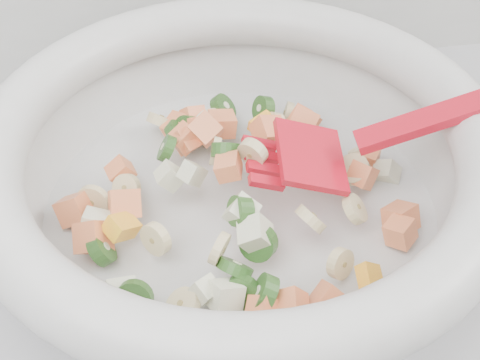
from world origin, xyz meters
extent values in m
cylinder|color=#BAB9B8|center=(-0.01, 1.50, 0.91)|extent=(0.34, 0.34, 0.02)
torus|color=#BAB9B8|center=(-0.01, 1.50, 0.99)|extent=(0.41, 0.41, 0.05)
cylinder|color=beige|center=(-0.04, 1.43, 0.95)|extent=(0.03, 0.03, 0.03)
cylinder|color=beige|center=(0.05, 1.41, 0.94)|extent=(0.03, 0.02, 0.03)
cylinder|color=beige|center=(-0.13, 1.51, 0.93)|extent=(0.04, 0.02, 0.04)
cylinder|color=beige|center=(0.03, 1.57, 0.94)|extent=(0.02, 0.03, 0.04)
cylinder|color=beige|center=(-0.08, 1.45, 0.94)|extent=(0.03, 0.03, 0.04)
cylinder|color=beige|center=(-0.10, 1.52, 0.94)|extent=(0.03, 0.03, 0.03)
cylinder|color=beige|center=(0.03, 1.45, 0.95)|extent=(0.03, 0.04, 0.03)
cylinder|color=beige|center=(0.05, 1.60, 0.93)|extent=(0.02, 0.03, 0.03)
cylinder|color=beige|center=(-0.13, 1.47, 0.93)|extent=(0.02, 0.03, 0.03)
cylinder|color=beige|center=(-0.07, 1.60, 0.93)|extent=(0.03, 0.03, 0.03)
cylinder|color=beige|center=(-0.02, 1.60, 0.93)|extent=(0.03, 0.02, 0.03)
cylinder|color=beige|center=(-0.07, 1.40, 0.93)|extent=(0.03, 0.03, 0.02)
cylinder|color=beige|center=(0.00, 1.50, 0.98)|extent=(0.03, 0.03, 0.03)
cylinder|color=beige|center=(0.07, 1.46, 0.94)|extent=(0.02, 0.03, 0.03)
cylinder|color=beige|center=(0.09, 1.50, 0.94)|extent=(0.04, 0.04, 0.02)
cylinder|color=beige|center=(-0.03, 1.52, 0.96)|extent=(0.02, 0.03, 0.03)
cylinder|color=beige|center=(0.07, 1.54, 0.94)|extent=(0.03, 0.03, 0.02)
cylinder|color=beige|center=(0.10, 1.53, 0.93)|extent=(0.03, 0.03, 0.03)
cube|color=#FF7050|center=(-0.05, 1.59, 0.93)|extent=(0.04, 0.03, 0.03)
cube|color=#FF7050|center=(0.04, 1.53, 0.95)|extent=(0.03, 0.03, 0.03)
cube|color=#FF7050|center=(0.11, 1.45, 0.93)|extent=(0.03, 0.03, 0.03)
cube|color=#FF7050|center=(0.00, 1.38, 0.94)|extent=(0.03, 0.03, 0.03)
cube|color=#FF7050|center=(-0.05, 1.56, 0.95)|extent=(0.03, 0.03, 0.03)
cube|color=#FF7050|center=(-0.10, 1.49, 0.94)|extent=(0.03, 0.03, 0.03)
cube|color=#FF7050|center=(-0.02, 1.49, 0.97)|extent=(0.03, 0.02, 0.02)
cube|color=#FF7050|center=(-0.03, 1.57, 0.94)|extent=(0.03, 0.03, 0.03)
cube|color=#FF7050|center=(-0.01, 1.38, 0.93)|extent=(0.03, 0.03, 0.03)
cube|color=#FF7050|center=(-0.04, 1.60, 0.94)|extent=(0.02, 0.03, 0.03)
cube|color=#FF7050|center=(-0.10, 1.53, 0.94)|extent=(0.03, 0.02, 0.02)
cube|color=#FF7050|center=(-0.13, 1.47, 0.94)|extent=(0.03, 0.04, 0.04)
cube|color=#FF7050|center=(0.06, 1.58, 0.94)|extent=(0.04, 0.03, 0.03)
cube|color=#FF7050|center=(-0.14, 1.51, 0.93)|extent=(0.03, 0.03, 0.03)
cube|color=#FF7050|center=(-0.05, 1.56, 0.95)|extent=(0.03, 0.03, 0.03)
cube|color=#FF7050|center=(-0.01, 1.58, 0.94)|extent=(0.03, 0.02, 0.02)
cube|color=#FF7050|center=(0.04, 1.38, 0.93)|extent=(0.03, 0.03, 0.03)
cube|color=#FF7050|center=(0.02, 1.56, 0.95)|extent=(0.03, 0.03, 0.03)
cube|color=#FF7050|center=(-0.03, 1.56, 0.96)|extent=(0.03, 0.03, 0.03)
cube|color=#FF7050|center=(0.03, 1.38, 0.93)|extent=(0.03, 0.03, 0.04)
cube|color=#FF7050|center=(0.09, 1.50, 0.94)|extent=(0.03, 0.03, 0.03)
cube|color=#FF7050|center=(0.11, 1.53, 0.93)|extent=(0.02, 0.03, 0.02)
cube|color=#FF7050|center=(0.06, 1.58, 0.94)|extent=(0.03, 0.04, 0.03)
cube|color=#FF7050|center=(0.10, 1.44, 0.93)|extent=(0.03, 0.03, 0.03)
cylinder|color=#3E8B2E|center=(-0.02, 1.51, 0.97)|extent=(0.03, 0.03, 0.03)
cylinder|color=#3E8B2E|center=(-0.04, 1.58, 0.94)|extent=(0.03, 0.03, 0.03)
cylinder|color=#3E8B2E|center=(-0.10, 1.41, 0.93)|extent=(0.04, 0.02, 0.04)
cylinder|color=#3E8B2E|center=(-0.01, 1.39, 0.94)|extent=(0.03, 0.04, 0.04)
cylinder|color=#3E8B2E|center=(-0.03, 1.42, 0.94)|extent=(0.03, 0.03, 0.03)
cylinder|color=#3E8B2E|center=(-0.02, 1.45, 0.96)|extent=(0.02, 0.03, 0.03)
cylinder|color=#3E8B2E|center=(-0.06, 1.54, 0.95)|extent=(0.02, 0.03, 0.03)
cylinder|color=#3E8B2E|center=(-0.01, 1.43, 0.95)|extent=(0.03, 0.03, 0.04)
cylinder|color=#3E8B2E|center=(-0.05, 1.58, 0.94)|extent=(0.02, 0.02, 0.02)
cylinder|color=#3E8B2E|center=(-0.12, 1.46, 0.93)|extent=(0.02, 0.03, 0.03)
cylinder|color=#3E8B2E|center=(-0.01, 1.61, 0.94)|extent=(0.03, 0.04, 0.03)
cylinder|color=#3E8B2E|center=(-0.03, 1.40, 0.94)|extent=(0.04, 0.03, 0.04)
cylinder|color=#3E8B2E|center=(0.03, 1.60, 0.94)|extent=(0.02, 0.03, 0.03)
cube|color=beige|center=(-0.05, 1.40, 0.94)|extent=(0.03, 0.03, 0.02)
cube|color=beige|center=(-0.13, 1.48, 0.94)|extent=(0.03, 0.03, 0.03)
cube|color=beige|center=(-0.12, 1.48, 0.93)|extent=(0.03, 0.03, 0.03)
cube|color=beige|center=(-0.01, 1.44, 0.95)|extent=(0.03, 0.03, 0.03)
cube|color=beige|center=(0.05, 1.53, 0.94)|extent=(0.03, 0.02, 0.03)
cube|color=beige|center=(-0.05, 1.50, 0.96)|extent=(0.03, 0.02, 0.02)
cube|color=beige|center=(-0.04, 1.39, 0.94)|extent=(0.03, 0.03, 0.03)
cube|color=beige|center=(-0.07, 1.51, 0.95)|extent=(0.03, 0.02, 0.03)
cube|color=beige|center=(-0.02, 1.46, 0.96)|extent=(0.03, 0.03, 0.03)
cube|color=beige|center=(-0.03, 1.58, 0.94)|extent=(0.03, 0.03, 0.02)
cube|color=beige|center=(-0.11, 1.42, 0.93)|extent=(0.03, 0.03, 0.03)
cube|color=beige|center=(0.12, 1.51, 0.93)|extent=(0.03, 0.02, 0.03)
cube|color=orange|center=(0.07, 1.40, 0.94)|extent=(0.02, 0.02, 0.02)
cube|color=orange|center=(-0.11, 1.47, 0.94)|extent=(0.03, 0.03, 0.03)
cube|color=orange|center=(0.02, 1.57, 0.94)|extent=(0.03, 0.03, 0.01)
cube|color=red|center=(0.04, 1.49, 0.97)|extent=(0.06, 0.07, 0.03)
cube|color=red|center=(0.01, 1.52, 0.97)|extent=(0.03, 0.01, 0.02)
cube|color=red|center=(0.01, 1.50, 0.97)|extent=(0.03, 0.01, 0.02)
cube|color=red|center=(0.01, 1.49, 0.97)|extent=(0.03, 0.01, 0.02)
cube|color=red|center=(0.01, 1.47, 0.97)|extent=(0.03, 0.01, 0.02)
camera|label=1|loc=(-0.08, 1.12, 1.31)|focal=50.00mm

